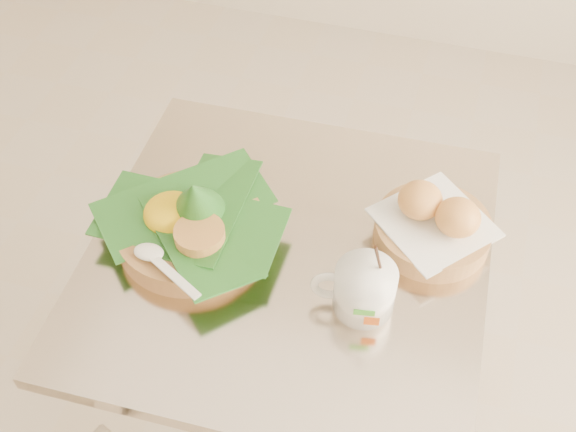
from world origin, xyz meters
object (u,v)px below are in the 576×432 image
(cafe_table, at_px, (288,321))
(coffee_mug, at_px, (363,288))
(rice_basket, at_px, (190,223))
(bread_basket, at_px, (434,224))

(cafe_table, height_order, coffee_mug, coffee_mug)
(rice_basket, bearing_deg, bread_basket, 16.55)
(bread_basket, bearing_deg, coffee_mug, -116.97)
(cafe_table, xyz_separation_m, rice_basket, (-0.17, -0.02, 0.27))
(rice_basket, height_order, bread_basket, rice_basket)
(cafe_table, relative_size, rice_basket, 2.27)
(cafe_table, relative_size, bread_basket, 3.01)
(coffee_mug, bearing_deg, bread_basket, 63.03)
(cafe_table, height_order, bread_basket, bread_basket)
(rice_basket, distance_m, coffee_mug, 0.33)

